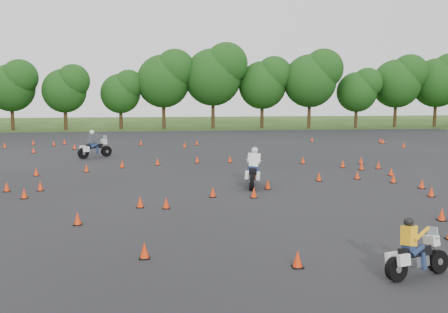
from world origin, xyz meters
TOP-DOWN VIEW (x-y plane):
  - ground at (0.00, 0.00)m, footprint 140.00×140.00m
  - asphalt_pad at (0.00, 6.00)m, footprint 62.00×62.00m
  - treeline at (2.97, 35.50)m, footprint 87.09×32.22m
  - traffic_cones at (-0.25, 5.60)m, footprint 35.99×33.03m
  - rider_grey at (-8.17, 13.49)m, footprint 2.55×2.13m
  - rider_yellow at (3.27, -10.98)m, footprint 2.09×1.20m
  - rider_white at (1.08, 1.45)m, footprint 1.25×2.69m

SIDE VIEW (x-z plane):
  - ground at x=0.00m, z-range 0.00..0.00m
  - asphalt_pad at x=0.00m, z-range 0.01..0.01m
  - traffic_cones at x=-0.25m, z-range 0.01..0.46m
  - rider_yellow at x=3.27m, z-range 0.00..1.55m
  - rider_grey at x=-8.17m, z-range 0.00..1.99m
  - rider_white at x=1.08m, z-range 0.00..2.00m
  - treeline at x=2.97m, z-range -0.91..10.28m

